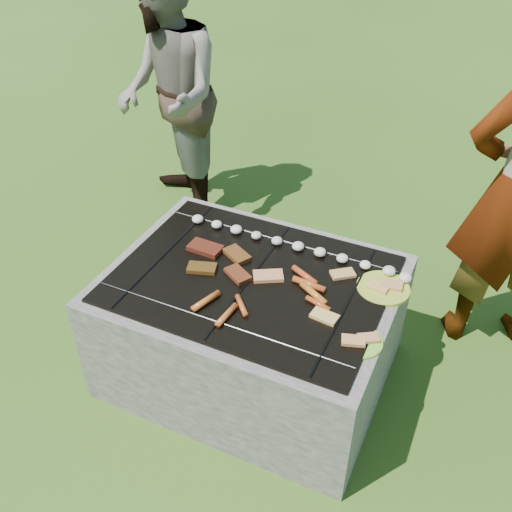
# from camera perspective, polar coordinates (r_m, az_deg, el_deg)

# --- Properties ---
(lawn) EXTENTS (60.00, 60.00, 0.00)m
(lawn) POSITION_cam_1_polar(r_m,az_deg,el_deg) (3.01, -0.41, -11.20)
(lawn) COLOR #294C13
(lawn) RESTS_ON ground
(fire_pit) EXTENTS (1.30, 1.00, 0.62)m
(fire_pit) POSITION_cam_1_polar(r_m,az_deg,el_deg) (2.80, -0.44, -7.38)
(fire_pit) COLOR #A8A195
(fire_pit) RESTS_ON ground
(mushrooms) EXTENTS (1.14, 0.08, 0.04)m
(mushrooms) POSITION_cam_1_polar(r_m,az_deg,el_deg) (2.74, 4.33, 0.92)
(mushrooms) COLOR white
(mushrooms) RESTS_ON fire_pit
(pork_slabs) EXTENTS (0.39, 0.28, 0.02)m
(pork_slabs) POSITION_cam_1_polar(r_m,az_deg,el_deg) (2.68, -3.84, -0.22)
(pork_slabs) COLOR maroon
(pork_slabs) RESTS_ON fire_pit
(sausages) EXTENTS (0.54, 0.50, 0.03)m
(sausages) POSITION_cam_1_polar(r_m,az_deg,el_deg) (2.47, 2.07, -3.89)
(sausages) COLOR red
(sausages) RESTS_ON fire_pit
(bread_on_grate) EXTENTS (0.46, 0.40, 0.02)m
(bread_on_grate) POSITION_cam_1_polar(r_m,az_deg,el_deg) (2.53, 4.60, -2.99)
(bread_on_grate) COLOR tan
(bread_on_grate) RESTS_ON fire_pit
(plate_far) EXTENTS (0.27, 0.27, 0.03)m
(plate_far) POSITION_cam_1_polar(r_m,az_deg,el_deg) (2.59, 12.63, -3.13)
(plate_far) COLOR yellow
(plate_far) RESTS_ON fire_pit
(plate_near) EXTENTS (0.25, 0.25, 0.03)m
(plate_near) POSITION_cam_1_polar(r_m,az_deg,el_deg) (2.33, 10.29, -8.38)
(plate_near) COLOR #CAF53A
(plate_near) RESTS_ON fire_pit
(bystander) EXTENTS (1.03, 1.06, 1.71)m
(bystander) POSITION_cam_1_polar(r_m,az_deg,el_deg) (3.84, -8.72, 15.54)
(bystander) COLOR gray
(bystander) RESTS_ON ground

